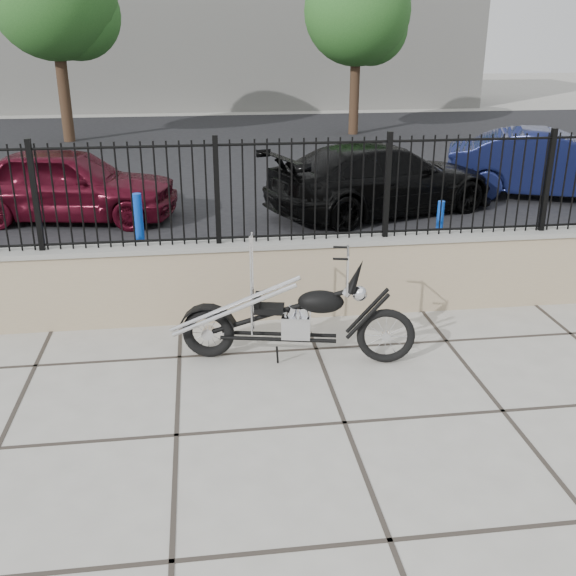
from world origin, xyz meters
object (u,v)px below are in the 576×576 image
Objects in this scene: chopper_motorcycle at (292,298)px; car_blue at (550,165)px; car_black at (382,179)px; car_red at (68,184)px.

car_blue is (6.27, 6.55, -0.02)m from chopper_motorcycle.
car_black is 3.82m from car_blue.
chopper_motorcycle is 6.88m from car_red.
car_black is (5.77, -0.26, -0.01)m from car_red.
car_blue is at bearing 58.01° from chopper_motorcycle.
chopper_motorcycle is at bearing -141.79° from car_red.
car_blue is (9.52, 0.49, 0.02)m from car_red.
chopper_motorcycle reaches higher than car_red.
car_red is at bearing 67.97° from car_black.
car_black is at bearing 122.75° from car_blue.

